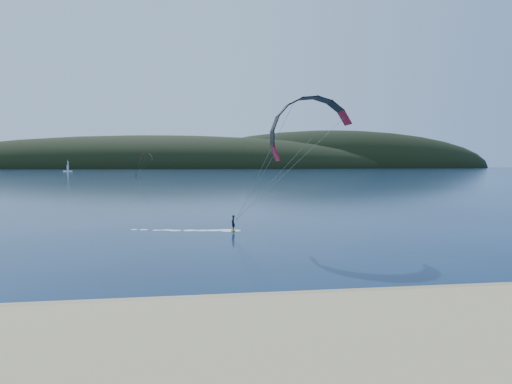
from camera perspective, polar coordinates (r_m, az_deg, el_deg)
The scene contains 6 objects.
ground at distance 16.91m, azimuth -4.24°, elevation -19.54°, with size 1800.00×1800.00×0.00m, color #071A34.
wet_sand at distance 21.09m, azimuth -5.04°, elevation -14.60°, with size 220.00×2.50×0.10m.
headland at distance 760.82m, azimuth -7.75°, elevation 3.18°, with size 1200.00×310.00×140.00m.
kitesurfer_near at distance 38.12m, azimuth 6.73°, elevation 6.61°, with size 21.22×8.61×13.05m.
kitesurfer_far at distance 215.63m, azimuth -14.53°, elevation 4.30°, with size 9.38×8.29×12.09m.
sailboat at distance 427.23m, azimuth -23.91°, elevation 2.62°, with size 7.77×5.09×11.24m.
Camera 1 is at (-0.95, -15.50, 6.67)m, focal length 29.85 mm.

